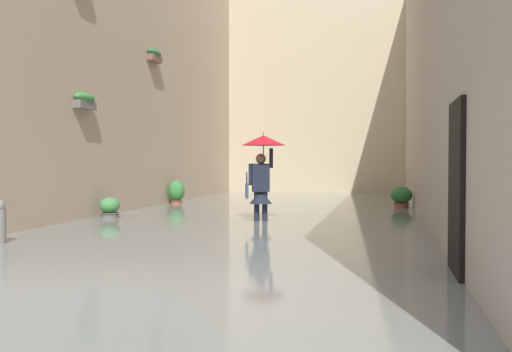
{
  "coord_description": "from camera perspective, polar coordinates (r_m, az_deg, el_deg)",
  "views": [
    {
      "loc": [
        -2.9,
        4.99,
        1.48
      ],
      "look_at": [
        -0.1,
        -7.2,
        1.17
      ],
      "focal_mm": 39.03,
      "sensor_mm": 36.0,
      "label": 1
    }
  ],
  "objects": [
    {
      "name": "flood_water",
      "position": [
        14.7,
        1.5,
        -4.01
      ],
      "size": [
        8.31,
        24.7,
        0.19
      ],
      "primitive_type": "cube",
      "color": "slate",
      "rests_on": "ground_plane"
    },
    {
      "name": "building_facade_left",
      "position": [
        14.69,
        20.0,
        11.87
      ],
      "size": [
        2.04,
        22.7,
        8.34
      ],
      "color": "#A89989",
      "rests_on": "ground_plane"
    },
    {
      "name": "person_wading",
      "position": [
        12.28,
        0.62,
        1.37
      ],
      "size": [
        0.97,
        0.97,
        2.15
      ],
      "color": "#4C4233",
      "rests_on": "ground_plane"
    },
    {
      "name": "building_facade_right",
      "position": [
        16.67,
        -14.95,
        14.93
      ],
      "size": [
        2.04,
        22.7,
        10.79
      ],
      "color": "tan",
      "rests_on": "ground_plane"
    },
    {
      "name": "building_facade_far",
      "position": [
        25.22,
        6.24,
        12.35
      ],
      "size": [
        11.11,
        1.8,
        12.54
      ],
      "primitive_type": "cube",
      "color": "beige",
      "rests_on": "ground_plane"
    },
    {
      "name": "potted_plant_far_left",
      "position": [
        16.56,
        14.68,
        -2.2
      ],
      "size": [
        0.61,
        0.61,
        0.78
      ],
      "color": "brown",
      "rests_on": "ground_plane"
    },
    {
      "name": "potted_plant_far_right",
      "position": [
        13.5,
        -14.77,
        -3.45
      ],
      "size": [
        0.47,
        0.47,
        0.66
      ],
      "color": "#66605B",
      "rests_on": "ground_plane"
    },
    {
      "name": "ground_plane",
      "position": [
        14.71,
        1.49,
        -4.37
      ],
      "size": [
        60.0,
        60.0,
        0.0
      ],
      "primitive_type": "plane",
      "color": "slate"
    },
    {
      "name": "potted_plant_near_right",
      "position": [
        17.7,
        -8.14,
        -1.74
      ],
      "size": [
        0.51,
        0.51,
        0.91
      ],
      "color": "#9E563D",
      "rests_on": "ground_plane"
    }
  ]
}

